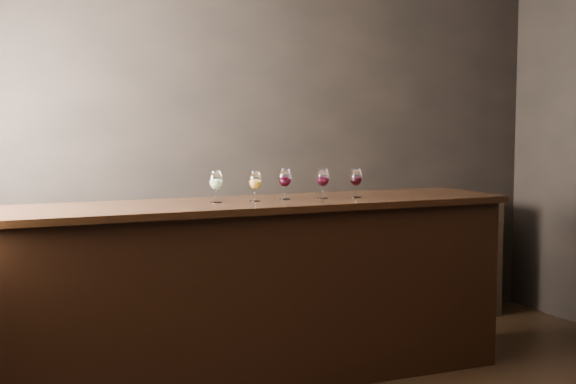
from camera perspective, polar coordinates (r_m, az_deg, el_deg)
name	(u,v)px	position (r m, az deg, el deg)	size (l,w,h in m)	color
room_shell	(359,100)	(4.36, 5.10, 6.51)	(5.02, 4.52, 2.81)	black
bar_counter	(258,295)	(5.24, -2.12, -7.32)	(3.26, 0.71, 1.14)	black
bar_top	(258,204)	(5.14, -2.14, -0.88)	(3.37, 0.78, 0.04)	black
back_bar_shelf	(348,267)	(6.60, 4.32, -5.33)	(2.77, 0.40, 1.00)	black
glass_white	(216,181)	(5.05, -5.14, 0.79)	(0.09, 0.09, 0.20)	white
glass_amber	(255,181)	(5.11, -2.34, 0.78)	(0.08, 0.08, 0.19)	white
glass_red_a	(285,178)	(5.24, -0.22, 0.98)	(0.09, 0.09, 0.20)	white
glass_red_b	(323,178)	(5.30, 2.49, 0.99)	(0.08, 0.08, 0.20)	white
glass_red_c	(356,178)	(5.38, 4.86, 1.01)	(0.08, 0.08, 0.19)	white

